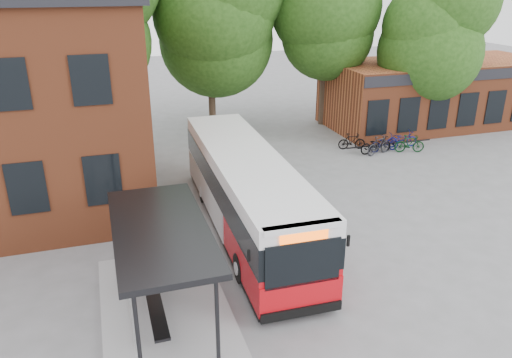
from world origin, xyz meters
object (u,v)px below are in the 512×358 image
object	(u,v)px
city_bus	(246,193)
bicycle_1	(352,141)
bicycle_5	(409,144)
bicycle_4	(385,143)
bus_shelter	(164,274)
bicycle_6	(402,139)
bicycle_2	(376,145)
bicycle_3	(379,145)

from	to	relation	value
city_bus	bicycle_1	size ratio (longest dim) A/B	7.66
city_bus	bicycle_5	xyz separation A→B (m)	(10.97, 5.86, -0.99)
bicycle_1	city_bus	bearing A→B (deg)	143.96
bicycle_4	bus_shelter	bearing A→B (deg)	125.12
bicycle_6	city_bus	bearing A→B (deg)	128.60
bus_shelter	bicycle_1	distance (m)	16.73
bicycle_4	bicycle_2	bearing A→B (deg)	100.06
bicycle_5	bus_shelter	bearing A→B (deg)	142.41
bicycle_4	bicycle_6	xyz separation A→B (m)	(1.34, 0.39, -0.01)
bus_shelter	city_bus	bearing A→B (deg)	50.89
bicycle_2	bicycle_4	bearing A→B (deg)	-78.75
city_bus	bicycle_2	world-z (taller)	city_bus
bus_shelter	bicycle_5	bearing A→B (deg)	35.26
bicycle_3	bicycle_4	world-z (taller)	bicycle_3
bicycle_4	bicycle_5	size ratio (longest dim) A/B	1.10
bicycle_2	bicycle_3	distance (m)	0.22
bicycle_6	bus_shelter	bearing A→B (deg)	134.51
bicycle_2	bicycle_6	distance (m)	2.04
bicycle_1	bicycle_4	xyz separation A→B (m)	(1.54, -0.85, 0.01)
bicycle_1	bicycle_2	world-z (taller)	bicycle_2
bicycle_4	bicycle_5	xyz separation A→B (m)	(1.19, -0.57, 0.02)
bus_shelter	bicycle_6	xyz separation A→B (m)	(14.75, 11.27, -0.99)
city_bus	bicycle_6	world-z (taller)	city_bus
city_bus	bicycle_1	xyz separation A→B (m)	(8.25, 7.28, -1.02)
bicycle_3	bicycle_5	bearing A→B (deg)	-115.18
bicycle_1	bicycle_6	xyz separation A→B (m)	(2.88, -0.47, 0.00)
bicycle_5	bicycle_6	distance (m)	0.96
city_bus	bicycle_4	world-z (taller)	city_bus
city_bus	bicycle_2	xyz separation A→B (m)	(9.16, 6.27, -0.99)
bus_shelter	bicycle_5	distance (m)	17.90
bicycle_1	bicycle_3	size ratio (longest dim) A/B	0.88
bus_shelter	bicycle_6	distance (m)	18.59
bicycle_5	bicycle_4	bearing A→B (deg)	81.67
bicycle_3	bicycle_4	size ratio (longest dim) A/B	0.96
bicycle_2	bicycle_4	size ratio (longest dim) A/B	1.04
bicycle_1	bicycle_5	bearing A→B (deg)	-105.00
bus_shelter	bicycle_6	world-z (taller)	bus_shelter
bus_shelter	bicycle_5	xyz separation A→B (m)	(14.60, 10.32, -0.96)
city_bus	bicycle_4	distance (m)	11.75
bicycle_2	city_bus	bearing A→B (deg)	121.65
bus_shelter	city_bus	size ratio (longest dim) A/B	0.60
bicycle_2	bicycle_1	bearing A→B (deg)	39.09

